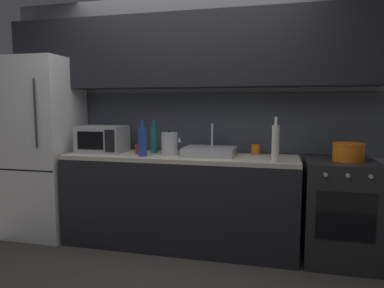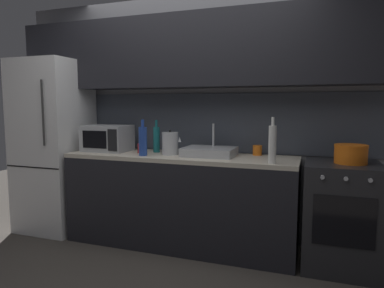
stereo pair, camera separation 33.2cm
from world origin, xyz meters
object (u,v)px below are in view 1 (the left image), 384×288
oven_range (339,211)px  wine_bottle_teal (154,139)px  kettle (170,144)px  wine_bottle_blue (142,141)px  mug_red (139,149)px  mug_orange (256,149)px  microwave (103,139)px  cooking_pot (348,152)px  wine_bottle_white (276,143)px  refrigerator (44,147)px

oven_range → wine_bottle_teal: 1.85m
kettle → wine_bottle_blue: bearing=-147.2°
kettle → wine_bottle_teal: bearing=150.0°
oven_range → mug_red: (-1.87, -0.01, 0.50)m
oven_range → mug_orange: (-0.75, 0.22, 0.50)m
wine_bottle_teal → mug_orange: (1.00, 0.12, -0.09)m
microwave → cooking_pot: bearing=-0.4°
wine_bottle_white → cooking_pot: size_ratio=1.46×
wine_bottle_teal → cooking_pot: 1.81m
wine_bottle_blue → cooking_pot: 1.83m
refrigerator → wine_bottle_white: (2.40, -0.21, 0.13)m
mug_red → cooking_pot: (1.92, 0.01, 0.03)m
kettle → wine_bottle_teal: size_ratio=0.74×
refrigerator → oven_range: (2.96, -0.00, -0.48)m
wine_bottle_blue → mug_orange: (1.03, 0.38, -0.10)m
wine_bottle_blue → cooking_pot: (1.82, 0.16, -0.06)m
wine_bottle_blue → mug_orange: bearing=20.4°
mug_orange → oven_range: bearing=-16.4°
microwave → cooking_pot: 2.33m
wine_bottle_white → cooking_pot: (0.61, 0.21, -0.08)m
oven_range → microwave: microwave is taller
mug_red → wine_bottle_blue: bearing=-57.6°
microwave → wine_bottle_teal: size_ratio=1.40×
wine_bottle_blue → mug_red: size_ratio=3.67×
cooking_pot → mug_red: bearing=-179.7°
mug_red → cooking_pot: bearing=0.3°
microwave → kettle: size_ratio=1.89×
refrigerator → mug_orange: size_ratio=19.35×
kettle → wine_bottle_teal: (-0.20, 0.12, 0.03)m
wine_bottle_white → mug_orange: bearing=113.5°
oven_range → mug_orange: 0.92m
wine_bottle_white → mug_orange: size_ratio=3.98×
wine_bottle_blue → cooking_pot: wine_bottle_blue is taller
kettle → wine_bottle_white: wine_bottle_white is taller
mug_orange → refrigerator: bearing=-174.4°
oven_range → kettle: (-1.55, -0.02, 0.56)m
wine_bottle_teal → mug_orange: 1.02m
oven_range → wine_bottle_blue: (-1.77, -0.16, 0.59)m
wine_bottle_teal → wine_bottle_white: wine_bottle_white is taller
oven_range → mug_orange: mug_orange is taller
mug_red → mug_orange: size_ratio=0.98×
mug_orange → wine_bottle_blue: bearing=-159.6°
mug_orange → cooking_pot: cooking_pot is taller
wine_bottle_blue → refrigerator: bearing=172.2°
microwave → wine_bottle_white: (1.72, -0.23, 0.03)m
oven_range → mug_red: 1.93m
refrigerator → kettle: refrigerator is taller
mug_orange → cooking_pot: (0.80, -0.22, 0.03)m
kettle → wine_bottle_white: bearing=-10.8°
oven_range → wine_bottle_teal: bearing=176.9°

